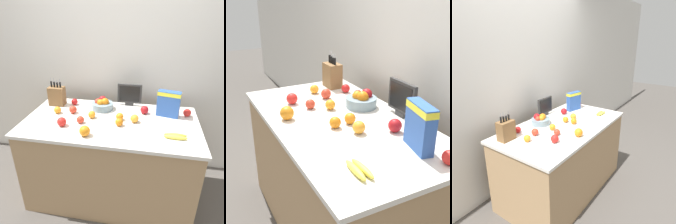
# 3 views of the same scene
# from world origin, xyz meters

# --- Properties ---
(wall_back) EXTENTS (9.00, 0.06, 2.60)m
(wall_back) POSITION_xyz_m (0.00, 0.64, 1.30)
(wall_back) COLOR silver
(wall_back) RESTS_ON ground_plane
(counter) EXTENTS (1.60, 0.86, 0.88)m
(counter) POSITION_xyz_m (0.00, 0.00, 0.44)
(counter) COLOR tan
(counter) RESTS_ON ground_plane
(knife_block) EXTENTS (0.16, 0.11, 0.30)m
(knife_block) POSITION_xyz_m (-0.63, 0.25, 0.98)
(knife_block) COLOR brown
(knife_block) RESTS_ON counter
(small_monitor) EXTENTS (0.25, 0.03, 0.23)m
(small_monitor) POSITION_xyz_m (0.13, 0.37, 1.00)
(small_monitor) COLOR #2D2D2D
(small_monitor) RESTS_ON counter
(cereal_box) EXTENTS (0.22, 0.12, 0.25)m
(cereal_box) POSITION_xyz_m (0.52, 0.18, 1.01)
(cereal_box) COLOR #2D56A8
(cereal_box) RESTS_ON counter
(fruit_bowl) EXTENTS (0.22, 0.22, 0.12)m
(fruit_bowl) POSITION_xyz_m (-0.13, 0.23, 0.93)
(fruit_bowl) COLOR gray
(fruit_bowl) RESTS_ON counter
(banana_bunch) EXTENTS (0.19, 0.08, 0.03)m
(banana_bunch) POSITION_xyz_m (0.57, -0.21, 0.89)
(banana_bunch) COLOR yellow
(banana_bunch) RESTS_ON counter
(apple_near_bananas) EXTENTS (0.07, 0.07, 0.07)m
(apple_near_bananas) POSITION_xyz_m (-0.26, -0.10, 0.91)
(apple_near_bananas) COLOR red
(apple_near_bananas) RESTS_ON counter
(apple_middle) EXTENTS (0.07, 0.07, 0.07)m
(apple_middle) POSITION_xyz_m (0.70, 0.21, 0.91)
(apple_middle) COLOR red
(apple_middle) RESTS_ON counter
(apple_by_knife_block) EXTENTS (0.07, 0.07, 0.07)m
(apple_by_knife_block) POSITION_xyz_m (-0.45, 0.28, 0.91)
(apple_by_knife_block) COLOR red
(apple_by_knife_block) RESTS_ON counter
(apple_rightmost) EXTENTS (0.08, 0.08, 0.08)m
(apple_rightmost) POSITION_xyz_m (-0.39, 0.08, 0.91)
(apple_rightmost) COLOR red
(apple_rightmost) RESTS_ON counter
(apple_leftmost) EXTENTS (0.08, 0.08, 0.08)m
(apple_leftmost) POSITION_xyz_m (0.30, 0.20, 0.92)
(apple_leftmost) COLOR #A31419
(apple_leftmost) RESTS_ON counter
(apple_front) EXTENTS (0.08, 0.08, 0.08)m
(apple_front) POSITION_xyz_m (-0.40, -0.18, 0.92)
(apple_front) COLOR red
(apple_front) RESTS_ON counter
(orange_mid_left) EXTENTS (0.07, 0.07, 0.07)m
(orange_mid_left) POSITION_xyz_m (-0.54, 0.05, 0.91)
(orange_mid_left) COLOR orange
(orange_mid_left) RESTS_ON counter
(orange_front_center) EXTENTS (0.08, 0.08, 0.08)m
(orange_front_center) POSITION_xyz_m (0.22, -0.00, 0.91)
(orange_front_center) COLOR orange
(orange_front_center) RESTS_ON counter
(orange_front_right) EXTENTS (0.09, 0.09, 0.09)m
(orange_front_right) POSITION_xyz_m (-0.16, -0.30, 0.92)
(orange_front_right) COLOR orange
(orange_front_right) RESTS_ON counter
(orange_mid_right) EXTENTS (0.07, 0.07, 0.07)m
(orange_mid_right) POSITION_xyz_m (-0.18, 0.01, 0.91)
(orange_mid_right) COLOR orange
(orange_mid_right) RESTS_ON counter
(orange_by_cereal) EXTENTS (0.07, 0.07, 0.07)m
(orange_by_cereal) POSITION_xyz_m (0.09, -0.09, 0.91)
(orange_by_cereal) COLOR orange
(orange_by_cereal) RESTS_ON counter
(orange_near_bowl) EXTENTS (0.07, 0.07, 0.07)m
(orange_near_bowl) POSITION_xyz_m (0.08, 0.02, 0.91)
(orange_near_bowl) COLOR orange
(orange_near_bowl) RESTS_ON counter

